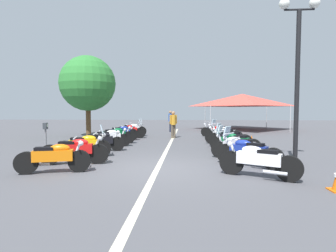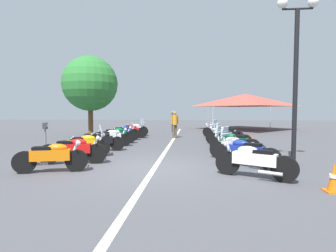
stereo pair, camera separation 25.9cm
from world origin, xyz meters
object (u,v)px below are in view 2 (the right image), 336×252
object	(u,v)px
parking_meter	(45,134)
motorcycle_right_row_0	(254,160)
motorcycle_right_row_1	(245,151)
bystander_0	(173,120)
motorcycle_left_row_1	(73,150)
motorcycle_left_row_6	(122,132)
event_tent	(245,100)
motorcycle_left_row_3	(100,141)
motorcycle_left_row_5	(116,135)
motorcycle_left_row_2	(84,144)
motorcycle_left_row_7	(130,131)
motorcycle_right_row_8	(217,130)
motorcycle_right_row_6	(225,133)
traffic_cone_1	(252,142)
roadside_tree_0	(90,84)
street_lamp_twin_globe	(296,53)
bystander_1	(175,122)
motorcycle_right_row_5	(224,136)
motorcycle_right_row_3	(233,142)
motorcycle_right_row_4	(229,138)
motorcycle_right_row_2	(236,147)
motorcycle_left_row_4	(109,137)
traffic_cone_0	(334,178)
motorcycle_right_row_7	(223,132)
motorcycle_left_row_8	(134,129)
motorcycle_left_row_0	(52,156)

from	to	relation	value
parking_meter	motorcycle_right_row_0	bearing A→B (deg)	-25.22
motorcycle_right_row_1	bystander_0	bearing A→B (deg)	-40.84
motorcycle_left_row_1	motorcycle_left_row_6	size ratio (longest dim) A/B	1.11
motorcycle_left_row_1	event_tent	world-z (taller)	event_tent
motorcycle_left_row_3	motorcycle_left_row_5	bearing A→B (deg)	74.77
motorcycle_left_row_2	bystander_0	bearing A→B (deg)	63.41
motorcycle_left_row_7	motorcycle_left_row_6	bearing A→B (deg)	-109.73
event_tent	motorcycle_right_row_8	bearing A→B (deg)	155.95
motorcycle_right_row_8	motorcycle_right_row_1	bearing A→B (deg)	117.67
motorcycle_right_row_6	traffic_cone_1	xyz separation A→B (m)	(-2.52, -0.89, -0.18)
motorcycle_right_row_0	roadside_tree_0	distance (m)	13.59
street_lamp_twin_globe	bystander_1	bearing A→B (deg)	28.49
motorcycle_right_row_5	parking_meter	bearing A→B (deg)	66.80
motorcycle_left_row_2	motorcycle_left_row_7	bearing A→B (deg)	73.79
motorcycle_right_row_3	traffic_cone_1	distance (m)	1.83
motorcycle_right_row_0	parking_meter	xyz separation A→B (m)	(2.08, 6.76, 0.44)
roadside_tree_0	event_tent	world-z (taller)	roadside_tree_0
motorcycle_right_row_4	motorcycle_right_row_5	distance (m)	1.14
motorcycle_right_row_8	event_tent	distance (m)	7.87
motorcycle_right_row_1	motorcycle_left_row_7	bearing A→B (deg)	-19.77
motorcycle_left_row_5	traffic_cone_1	distance (m)	6.75
motorcycle_left_row_5	street_lamp_twin_globe	size ratio (longest dim) A/B	0.40
motorcycle_left_row_1	motorcycle_right_row_6	bearing A→B (deg)	37.82
parking_meter	bystander_0	bearing A→B (deg)	65.47
motorcycle_left_row_7	motorcycle_right_row_2	size ratio (longest dim) A/B	1.13
motorcycle_left_row_4	motorcycle_left_row_1	bearing A→B (deg)	-110.70
motorcycle_left_row_5	parking_meter	world-z (taller)	parking_meter
motorcycle_left_row_5	motorcycle_right_row_8	distance (m)	6.86
motorcycle_right_row_0	motorcycle_right_row_6	xyz separation A→B (m)	(7.96, -0.25, 0.01)
motorcycle_left_row_3	bystander_0	bearing A→B (deg)	60.80
motorcycle_right_row_3	bystander_0	size ratio (longest dim) A/B	1.12
motorcycle_left_row_5	motorcycle_right_row_0	bearing A→B (deg)	-68.52
motorcycle_right_row_0	street_lamp_twin_globe	xyz separation A→B (m)	(1.74, -1.61, 3.04)
motorcycle_right_row_0	motorcycle_right_row_6	size ratio (longest dim) A/B	1.08
motorcycle_left_row_6	traffic_cone_1	size ratio (longest dim) A/B	3.14
motorcycle_left_row_3	motorcycle_right_row_3	xyz separation A→B (m)	(-0.05, -5.55, 0.01)
motorcycle_right_row_5	roadside_tree_0	bearing A→B (deg)	9.21
motorcycle_right_row_3	motorcycle_right_row_2	bearing A→B (deg)	112.24
motorcycle_left_row_7	bystander_1	xyz separation A→B (m)	(0.34, -2.76, 0.51)
traffic_cone_0	roadside_tree_0	distance (m)	15.29
motorcycle_right_row_7	bystander_1	size ratio (longest dim) A/B	1.14
motorcycle_left_row_8	traffic_cone_1	bearing A→B (deg)	-51.17
motorcycle_left_row_5	motorcycle_left_row_8	xyz separation A→B (m)	(4.07, -0.04, 0.01)
bystander_1	motorcycle_left_row_2	bearing A→B (deg)	-60.83
motorcycle_left_row_0	motorcycle_right_row_2	bearing A→B (deg)	8.20
motorcycle_left_row_7	motorcycle_right_row_3	xyz separation A→B (m)	(-5.31, -5.51, -0.01)
motorcycle_right_row_4	traffic_cone_1	size ratio (longest dim) A/B	3.06
motorcycle_right_row_6	parking_meter	size ratio (longest dim) A/B	1.36
motorcycle_left_row_4	traffic_cone_0	bearing A→B (deg)	-65.25
motorcycle_left_row_8	traffic_cone_0	size ratio (longest dim) A/B	3.23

